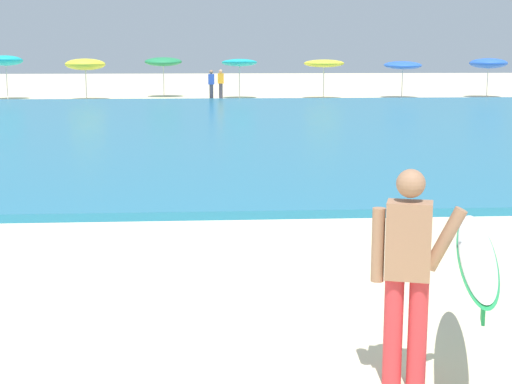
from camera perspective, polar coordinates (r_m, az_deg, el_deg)
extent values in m
plane|color=beige|center=(6.63, -14.02, -12.88)|extent=(160.00, 160.00, 0.00)
cube|color=teal|center=(25.69, -6.45, 4.88)|extent=(120.00, 28.00, 0.14)
cylinder|color=red|center=(6.14, 10.23, -10.24)|extent=(0.15, 0.15, 0.88)
cylinder|color=red|center=(6.14, 12.00, -10.32)|extent=(0.15, 0.15, 0.88)
cube|color=#9E7051|center=(5.92, 11.37, -3.57)|extent=(0.39, 0.31, 0.60)
sphere|color=#9E7051|center=(5.83, 11.53, 0.63)|extent=(0.22, 0.22, 0.22)
cylinder|color=#9E7051|center=(5.94, 9.14, -3.94)|extent=(0.10, 0.10, 0.58)
cylinder|color=#9E7051|center=(5.93, 14.00, -3.45)|extent=(0.33, 0.19, 0.51)
ellipsoid|color=white|center=(5.94, 16.17, -4.24)|extent=(1.02, 2.59, 0.12)
ellipsoid|color=green|center=(5.94, 16.16, -4.41)|extent=(1.08, 2.70, 0.08)
cube|color=green|center=(4.96, 16.65, -8.58)|extent=(0.06, 0.14, 0.14)
cylinder|color=beige|center=(42.96, -18.18, 7.93)|extent=(0.05, 0.05, 1.97)
ellipsoid|color=#19ADB2|center=(42.93, -18.26, 9.34)|extent=(1.79, 1.82, 0.66)
cylinder|color=beige|center=(41.34, -12.62, 7.97)|extent=(0.05, 0.05, 1.77)
ellipsoid|color=yellow|center=(41.31, -12.68, 9.32)|extent=(2.09, 2.11, 0.66)
cylinder|color=beige|center=(43.19, -6.94, 8.33)|extent=(0.05, 0.05, 1.89)
ellipsoid|color=#23844C|center=(43.16, -6.97, 9.67)|extent=(2.06, 2.09, 0.58)
cylinder|color=beige|center=(41.68, -1.25, 8.31)|extent=(0.05, 0.05, 1.87)
ellipsoid|color=#19ADB2|center=(41.65, -1.26, 9.67)|extent=(1.93, 1.95, 0.52)
cylinder|color=beige|center=(41.49, 5.09, 8.23)|extent=(0.05, 0.05, 1.83)
ellipsoid|color=yellow|center=(41.46, 5.12, 9.58)|extent=(2.16, 2.17, 0.43)
cylinder|color=beige|center=(42.81, 10.90, 8.08)|extent=(0.05, 0.05, 1.72)
ellipsoid|color=blue|center=(42.78, 10.94, 9.31)|extent=(2.07, 2.09, 0.52)
cylinder|color=beige|center=(44.43, 16.95, 7.95)|extent=(0.05, 0.05, 1.79)
ellipsoid|color=blue|center=(44.40, 17.02, 9.21)|extent=(2.07, 2.07, 0.58)
cylinder|color=#383842|center=(41.00, -2.65, 7.54)|extent=(0.20, 0.20, 0.84)
cube|color=orange|center=(40.97, -2.66, 8.51)|extent=(0.32, 0.20, 0.54)
sphere|color=tan|center=(40.96, -2.67, 9.02)|extent=(0.20, 0.20, 0.20)
cylinder|color=#383842|center=(39.88, -3.36, 7.45)|extent=(0.20, 0.20, 0.84)
cube|color=#2D4CA5|center=(39.85, -3.37, 8.44)|extent=(0.32, 0.20, 0.54)
sphere|color=#9E7051|center=(39.84, -3.38, 8.97)|extent=(0.20, 0.20, 0.20)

